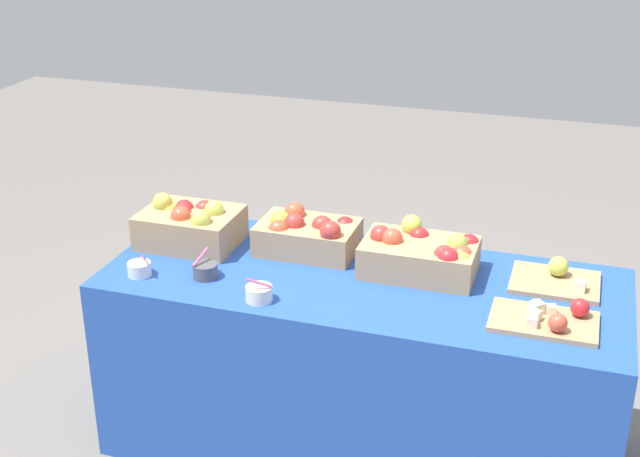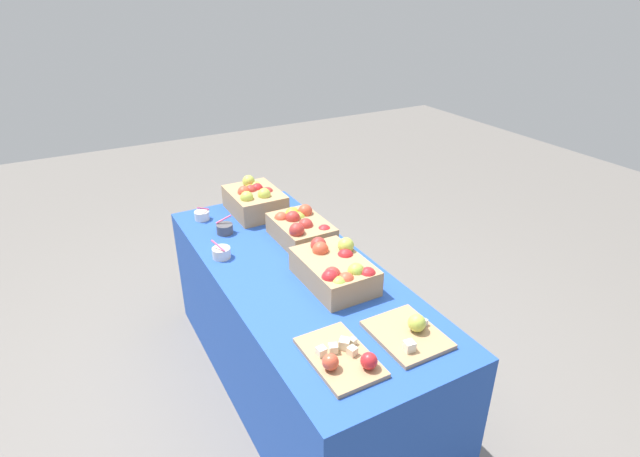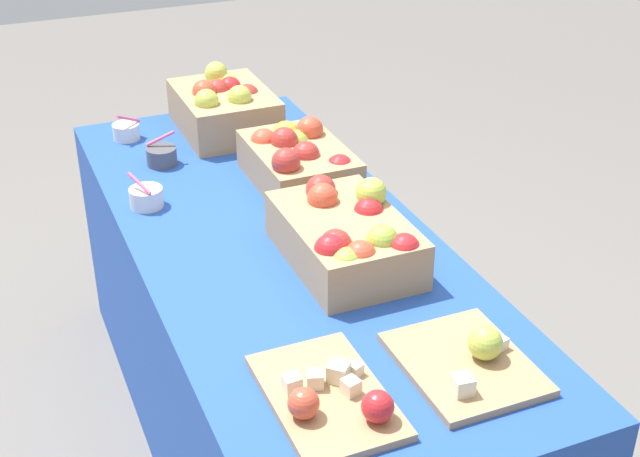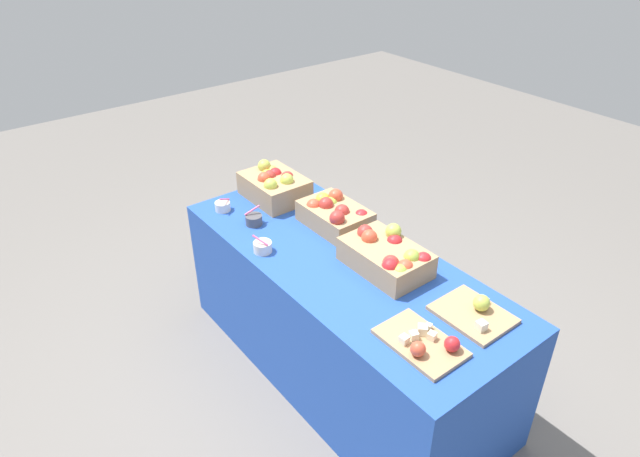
{
  "view_description": "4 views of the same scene",
  "coord_description": "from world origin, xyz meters",
  "px_view_note": "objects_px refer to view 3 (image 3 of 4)",
  "views": [
    {
      "loc": [
        0.72,
        -2.72,
        2.15
      ],
      "look_at": [
        -0.18,
        0.05,
        0.89
      ],
      "focal_mm": 48.12,
      "sensor_mm": 36.0,
      "label": 1
    },
    {
      "loc": [
        1.91,
        -0.92,
        2.03
      ],
      "look_at": [
        0.15,
        0.05,
        1.02
      ],
      "focal_mm": 28.24,
      "sensor_mm": 36.0,
      "label": 2
    },
    {
      "loc": [
        1.91,
        -0.69,
        1.89
      ],
      "look_at": [
        0.13,
        0.06,
        0.81
      ],
      "focal_mm": 49.93,
      "sensor_mm": 36.0,
      "label": 3
    },
    {
      "loc": [
        1.73,
        -1.49,
        2.31
      ],
      "look_at": [
        -0.17,
        -0.01,
        0.83
      ],
      "focal_mm": 31.4,
      "sensor_mm": 36.0,
      "label": 4
    }
  ],
  "objects_px": {
    "apple_crate_right": "(347,237)",
    "sample_bowl_mid": "(146,197)",
    "cutting_board_back": "(469,360)",
    "apple_crate_middle": "(298,159)",
    "cutting_board_front": "(330,397)",
    "sample_bowl_far": "(126,131)",
    "sample_bowl_near": "(162,156)",
    "apple_crate_left": "(224,106)"
  },
  "relations": [
    {
      "from": "apple_crate_middle",
      "to": "apple_crate_right",
      "type": "relative_size",
      "value": 0.91
    },
    {
      "from": "cutting_board_back",
      "to": "sample_bowl_near",
      "type": "xyz_separation_m",
      "value": [
        -1.22,
        -0.34,
        0.01
      ]
    },
    {
      "from": "sample_bowl_near",
      "to": "sample_bowl_mid",
      "type": "distance_m",
      "value": 0.28
    },
    {
      "from": "sample_bowl_mid",
      "to": "sample_bowl_far",
      "type": "bearing_deg",
      "value": 174.36
    },
    {
      "from": "cutting_board_front",
      "to": "apple_crate_middle",
      "type": "bearing_deg",
      "value": 161.97
    },
    {
      "from": "cutting_board_front",
      "to": "cutting_board_back",
      "type": "height_order",
      "value": "cutting_board_back"
    },
    {
      "from": "cutting_board_back",
      "to": "apple_crate_right",
      "type": "bearing_deg",
      "value": -172.58
    },
    {
      "from": "apple_crate_right",
      "to": "sample_bowl_mid",
      "type": "xyz_separation_m",
      "value": [
        -0.49,
        -0.39,
        -0.05
      ]
    },
    {
      "from": "apple_crate_right",
      "to": "apple_crate_middle",
      "type": "bearing_deg",
      "value": 172.98
    },
    {
      "from": "apple_crate_right",
      "to": "sample_bowl_mid",
      "type": "height_order",
      "value": "apple_crate_right"
    },
    {
      "from": "sample_bowl_mid",
      "to": "apple_crate_right",
      "type": "bearing_deg",
      "value": 38.05
    },
    {
      "from": "apple_crate_left",
      "to": "cutting_board_front",
      "type": "distance_m",
      "value": 1.43
    },
    {
      "from": "sample_bowl_near",
      "to": "sample_bowl_far",
      "type": "distance_m",
      "value": 0.24
    },
    {
      "from": "apple_crate_middle",
      "to": "cutting_board_front",
      "type": "height_order",
      "value": "apple_crate_middle"
    },
    {
      "from": "apple_crate_left",
      "to": "apple_crate_middle",
      "type": "xyz_separation_m",
      "value": [
        0.46,
        0.08,
        -0.01
      ]
    },
    {
      "from": "sample_bowl_near",
      "to": "sample_bowl_mid",
      "type": "height_order",
      "value": "sample_bowl_near"
    },
    {
      "from": "cutting_board_back",
      "to": "sample_bowl_near",
      "type": "distance_m",
      "value": 1.27
    },
    {
      "from": "apple_crate_middle",
      "to": "sample_bowl_far",
      "type": "relative_size",
      "value": 3.81
    },
    {
      "from": "apple_crate_left",
      "to": "cutting_board_back",
      "type": "bearing_deg",
      "value": 3.33
    },
    {
      "from": "apple_crate_right",
      "to": "cutting_board_back",
      "type": "height_order",
      "value": "apple_crate_right"
    },
    {
      "from": "apple_crate_middle",
      "to": "cutting_board_front",
      "type": "xyz_separation_m",
      "value": [
        0.95,
        -0.31,
        -0.05
      ]
    },
    {
      "from": "cutting_board_back",
      "to": "cutting_board_front",
      "type": "bearing_deg",
      "value": -90.52
    },
    {
      "from": "apple_crate_middle",
      "to": "sample_bowl_near",
      "type": "height_order",
      "value": "apple_crate_middle"
    },
    {
      "from": "apple_crate_left",
      "to": "sample_bowl_far",
      "type": "distance_m",
      "value": 0.33
    },
    {
      "from": "sample_bowl_mid",
      "to": "cutting_board_front",
      "type": "bearing_deg",
      "value": 8.04
    },
    {
      "from": "apple_crate_middle",
      "to": "cutting_board_back",
      "type": "xyz_separation_m",
      "value": [
        0.95,
        0.0,
        -0.05
      ]
    },
    {
      "from": "sample_bowl_mid",
      "to": "sample_bowl_far",
      "type": "distance_m",
      "value": 0.49
    },
    {
      "from": "apple_crate_left",
      "to": "cutting_board_back",
      "type": "distance_m",
      "value": 1.41
    },
    {
      "from": "apple_crate_right",
      "to": "sample_bowl_near",
      "type": "relative_size",
      "value": 4.08
    },
    {
      "from": "apple_crate_middle",
      "to": "sample_bowl_mid",
      "type": "bearing_deg",
      "value": -92.87
    },
    {
      "from": "apple_crate_left",
      "to": "sample_bowl_near",
      "type": "distance_m",
      "value": 0.32
    },
    {
      "from": "cutting_board_front",
      "to": "sample_bowl_far",
      "type": "relative_size",
      "value": 3.51
    },
    {
      "from": "apple_crate_middle",
      "to": "sample_bowl_near",
      "type": "bearing_deg",
      "value": -129.26
    },
    {
      "from": "cutting_board_front",
      "to": "sample_bowl_mid",
      "type": "distance_m",
      "value": 0.98
    },
    {
      "from": "cutting_board_front",
      "to": "cutting_board_back",
      "type": "distance_m",
      "value": 0.31
    },
    {
      "from": "cutting_board_front",
      "to": "sample_bowl_mid",
      "type": "height_order",
      "value": "sample_bowl_mid"
    },
    {
      "from": "apple_crate_right",
      "to": "sample_bowl_mid",
      "type": "distance_m",
      "value": 0.63
    },
    {
      "from": "apple_crate_left",
      "to": "apple_crate_middle",
      "type": "relative_size",
      "value": 0.99
    },
    {
      "from": "sample_bowl_near",
      "to": "sample_bowl_mid",
      "type": "bearing_deg",
      "value": -22.82
    },
    {
      "from": "apple_crate_right",
      "to": "cutting_board_front",
      "type": "xyz_separation_m",
      "value": [
        0.47,
        -0.25,
        -0.05
      ]
    },
    {
      "from": "apple_crate_right",
      "to": "sample_bowl_near",
      "type": "height_order",
      "value": "apple_crate_right"
    },
    {
      "from": "cutting_board_back",
      "to": "sample_bowl_mid",
      "type": "distance_m",
      "value": 1.07
    }
  ]
}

